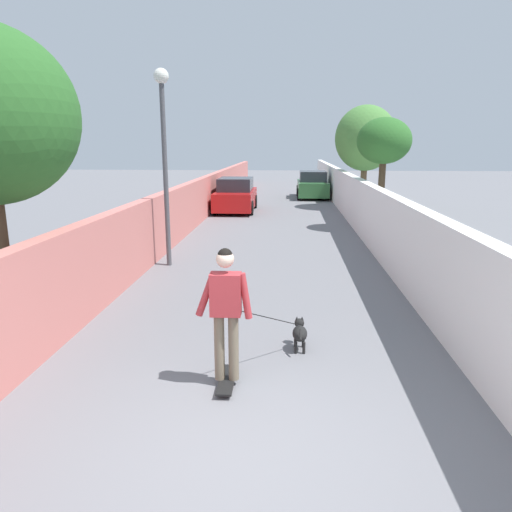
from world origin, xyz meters
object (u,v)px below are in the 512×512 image
(car_far, at_px, (313,185))
(skateboard, at_px, (227,380))
(tree_right_mid, at_px, (366,139))
(dog, at_px, (299,332))
(car_near, at_px, (236,196))
(person_skateboarder, at_px, (226,304))
(tree_right_near, at_px, (384,142))
(lamp_post, at_px, (164,136))

(car_far, bearing_deg, skateboard, 174.44)
(tree_right_mid, height_order, dog, tree_right_mid)
(car_far, bearing_deg, car_near, 147.46)
(dog, relative_size, car_near, 0.37)
(person_skateboarder, xyz_separation_m, car_far, (22.21, -2.16, -0.38))
(dog, bearing_deg, skateboard, 140.22)
(tree_right_mid, bearing_deg, person_skateboarder, 166.08)
(tree_right_near, distance_m, person_skateboarder, 12.38)
(person_skateboarder, distance_m, car_far, 22.31)
(tree_right_near, xyz_separation_m, car_far, (10.68, 1.88, -2.40))
(car_near, height_order, car_far, same)
(skateboard, xyz_separation_m, car_near, (16.19, 1.68, 0.65))
(skateboard, distance_m, car_near, 16.29)
(car_near, bearing_deg, dog, -170.10)
(tree_right_mid, xyz_separation_m, car_near, (-1.33, 6.02, -2.59))
(dog, bearing_deg, tree_right_near, -16.59)
(tree_right_mid, relative_size, dog, 3.38)
(tree_right_near, bearing_deg, car_near, 50.79)
(lamp_post, relative_size, skateboard, 5.95)
(tree_right_near, height_order, lamp_post, lamp_post)
(tree_right_near, xyz_separation_m, car_near, (4.67, 5.72, -2.40))
(dog, bearing_deg, lamp_post, 33.35)
(lamp_post, distance_m, car_far, 16.94)
(tree_right_mid, bearing_deg, lamp_post, 150.03)
(skateboard, bearing_deg, person_skateboarder, -162.65)
(tree_right_mid, distance_m, car_far, 5.78)
(skateboard, height_order, person_skateboarder, person_skateboarder)
(lamp_post, bearing_deg, person_skateboarder, -159.37)
(dog, xyz_separation_m, car_near, (15.05, 2.63, 0.44))
(car_near, relative_size, car_far, 1.01)
(dog, bearing_deg, person_skateboarder, 140.22)
(tree_right_near, distance_m, car_near, 7.76)
(skateboard, bearing_deg, tree_right_near, -19.34)
(lamp_post, bearing_deg, skateboard, -159.37)
(lamp_post, relative_size, car_near, 1.24)
(dog, bearing_deg, tree_right_mid, -11.70)
(tree_right_mid, relative_size, person_skateboarder, 2.81)
(person_skateboarder, bearing_deg, tree_right_near, -19.34)
(tree_right_near, relative_size, tree_right_mid, 0.82)
(tree_right_near, xyz_separation_m, tree_right_mid, (6.00, -0.30, 0.20))
(tree_right_mid, bearing_deg, car_far, 24.99)
(tree_right_mid, relative_size, lamp_post, 1.01)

